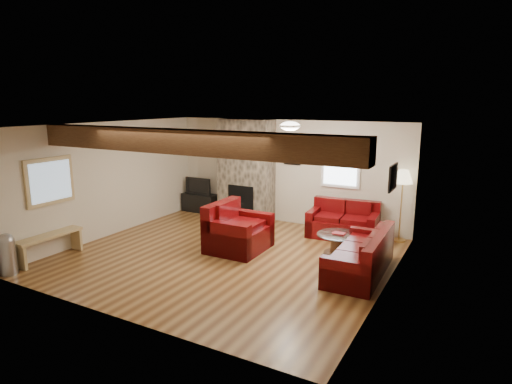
% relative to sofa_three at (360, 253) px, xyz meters
% --- Properties ---
extents(room, '(8.00, 8.00, 8.00)m').
position_rel_sofa_three_xyz_m(room, '(-2.48, -0.40, 0.87)').
color(room, '#593317').
rests_on(room, ground).
extents(floor, '(6.00, 6.00, 0.00)m').
position_rel_sofa_three_xyz_m(floor, '(-2.48, -0.40, -0.38)').
color(floor, '#593317').
rests_on(floor, ground).
extents(oak_beam, '(6.00, 0.36, 0.38)m').
position_rel_sofa_three_xyz_m(oak_beam, '(-2.48, -1.65, 1.93)').
color(oak_beam, '#361D10').
rests_on(oak_beam, room).
extents(chimney_breast, '(1.40, 0.67, 2.50)m').
position_rel_sofa_three_xyz_m(chimney_breast, '(-3.48, 2.09, 0.84)').
color(chimney_breast, '#38322B').
rests_on(chimney_breast, floor).
extents(back_window, '(0.90, 0.08, 1.10)m').
position_rel_sofa_three_xyz_m(back_window, '(-1.13, 2.31, 1.17)').
color(back_window, white).
rests_on(back_window, room).
extents(hatch_window, '(0.08, 1.00, 0.90)m').
position_rel_sofa_three_xyz_m(hatch_window, '(-5.44, -1.90, 1.07)').
color(hatch_window, tan).
rests_on(hatch_window, room).
extents(ceiling_dome, '(0.40, 0.40, 0.18)m').
position_rel_sofa_three_xyz_m(ceiling_dome, '(-1.58, 0.50, 2.06)').
color(ceiling_dome, white).
rests_on(ceiling_dome, room).
extents(artwork_back, '(0.42, 0.06, 0.52)m').
position_rel_sofa_three_xyz_m(artwork_back, '(-2.33, 2.31, 1.32)').
color(artwork_back, black).
rests_on(artwork_back, room).
extents(artwork_right, '(0.06, 0.55, 0.42)m').
position_rel_sofa_three_xyz_m(artwork_right, '(0.48, -0.10, 1.37)').
color(artwork_right, black).
rests_on(artwork_right, room).
extents(sofa_three, '(0.86, 1.96, 0.75)m').
position_rel_sofa_three_xyz_m(sofa_three, '(0.00, 0.00, 0.00)').
color(sofa_three, '#41040A').
rests_on(sofa_three, floor).
extents(loveseat, '(1.55, 0.97, 0.79)m').
position_rel_sofa_three_xyz_m(loveseat, '(-0.87, 1.83, 0.02)').
color(loveseat, '#41040A').
rests_on(loveseat, floor).
extents(armchair_red, '(1.04, 1.18, 0.95)m').
position_rel_sofa_three_xyz_m(armchair_red, '(-2.45, 0.03, 0.10)').
color(armchair_red, '#41040A').
rests_on(armchair_red, floor).
extents(coffee_table, '(0.84, 0.84, 0.44)m').
position_rel_sofa_three_xyz_m(coffee_table, '(-0.61, 0.72, -0.17)').
color(coffee_table, '#4E2E19').
rests_on(coffee_table, floor).
extents(tv_cabinet, '(0.98, 0.39, 0.49)m').
position_rel_sofa_three_xyz_m(tv_cabinet, '(-4.93, 2.13, -0.13)').
color(tv_cabinet, black).
rests_on(tv_cabinet, floor).
extents(television, '(0.78, 0.10, 0.45)m').
position_rel_sofa_three_xyz_m(television, '(-4.93, 2.13, 0.34)').
color(television, black).
rests_on(television, tv_cabinet).
extents(floor_lamp, '(0.39, 0.39, 1.54)m').
position_rel_sofa_three_xyz_m(floor_lamp, '(0.27, 2.15, 0.94)').
color(floor_lamp, tan).
rests_on(floor_lamp, floor).
extents(pine_bench, '(0.30, 1.28, 0.48)m').
position_rel_sofa_three_xyz_m(pine_bench, '(-5.31, -2.13, -0.14)').
color(pine_bench, tan).
rests_on(pine_bench, floor).
extents(pedal_bin, '(0.37, 0.37, 0.73)m').
position_rel_sofa_three_xyz_m(pedal_bin, '(-5.30, -2.95, -0.01)').
color(pedal_bin, '#9B9B9F').
rests_on(pedal_bin, floor).
extents(coal_bucket, '(0.37, 0.37, 0.35)m').
position_rel_sofa_three_xyz_m(coal_bucket, '(-3.19, 1.41, -0.20)').
color(coal_bucket, slate).
rests_on(coal_bucket, floor).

